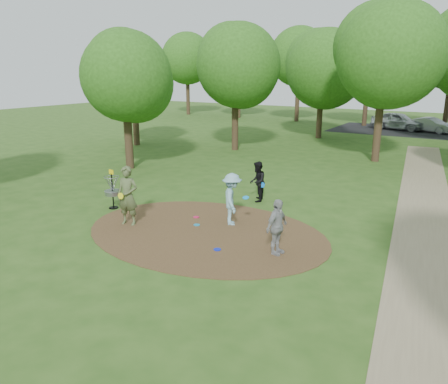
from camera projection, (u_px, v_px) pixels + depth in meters
The scene contains 15 objects.
ground at pixel (205, 232), 14.50m from camera, with size 100.00×100.00×0.00m, color #2D5119.
dirt_clearing at pixel (205, 232), 14.49m from camera, with size 8.40×8.40×0.02m, color #47301C.
footpath at pixel (426, 253), 12.86m from camera, with size 2.00×40.00×0.01m, color #8C7A5B.
parking_lot at pixel (416, 132), 38.10m from camera, with size 14.00×8.00×0.01m, color black.
player_observer_with_disc at pixel (128, 196), 14.96m from camera, with size 0.86×0.68×2.06m.
player_throwing_with_disc at pixel (232, 199), 15.00m from camera, with size 1.29×1.35×1.82m.
player_walking_with_disc at pixel (257, 182), 17.70m from camera, with size 0.86×0.97×1.66m.
player_waiting_with_disc at pixel (277, 227), 12.55m from camera, with size 0.53×1.02×1.67m.
disc_ground_cyan at pixel (197, 225), 15.09m from camera, with size 0.22×0.22×0.02m, color #1786B8.
disc_ground_blue at pixel (217, 249), 13.03m from camera, with size 0.22×0.22×0.02m, color #0C1CD2.
disc_ground_red at pixel (196, 217), 15.89m from camera, with size 0.22×0.22×0.02m, color #D3154C.
car_left at pixel (398, 121), 39.08m from camera, with size 1.85×4.61×1.57m, color #AAAFB2.
car_right at pixel (431, 125), 37.44m from camera, with size 1.34×3.84×1.26m, color #929498.
disc_golf_basket at pixel (112, 186), 16.78m from camera, with size 0.63×0.63×1.54m.
tree_ring at pixel (379, 67), 20.12m from camera, with size 37.25×45.93×9.55m.
Camera 1 is at (7.65, -11.26, 5.20)m, focal length 35.00 mm.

